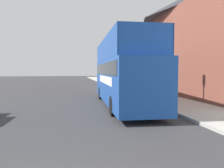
% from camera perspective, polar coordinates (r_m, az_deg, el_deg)
% --- Properties ---
extents(ground_plane, '(144.00, 144.00, 0.00)m').
position_cam_1_polar(ground_plane, '(23.96, -12.02, -1.98)').
color(ground_plane, '#333335').
extents(sidewalk, '(3.39, 108.00, 0.14)m').
position_cam_1_polar(sidewalk, '(22.05, 7.71, -2.22)').
color(sidewalk, '#ADAAA3').
rests_on(sidewalk, ground_plane).
extents(brick_terrace_rear, '(6.00, 22.17, 9.92)m').
position_cam_1_polar(brick_terrace_rear, '(24.44, 18.08, 9.67)').
color(brick_terrace_rear, brown).
rests_on(brick_terrace_rear, ground_plane).
extents(tour_bus, '(2.83, 10.97, 4.24)m').
position_cam_1_polar(tour_bus, '(14.21, 2.66, 1.93)').
color(tour_bus, '#19479E').
rests_on(tour_bus, ground_plane).
extents(parked_car_ahead_of_bus, '(1.95, 4.55, 1.41)m').
position_cam_1_polar(parked_car_ahead_of_bus, '(22.65, -0.21, -0.55)').
color(parked_car_ahead_of_bus, '#9E9EA3').
rests_on(parked_car_ahead_of_bus, ground_plane).
extents(lamp_post_second, '(0.35, 0.35, 4.62)m').
position_cam_1_polar(lamp_post_second, '(14.40, 12.71, 7.71)').
color(lamp_post_second, black).
rests_on(lamp_post_second, sidewalk).
extents(lamp_post_third, '(0.35, 0.35, 5.14)m').
position_cam_1_polar(lamp_post_third, '(21.08, 5.18, 7.28)').
color(lamp_post_third, black).
rests_on(lamp_post_third, sidewalk).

